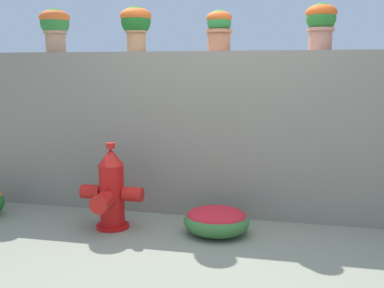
% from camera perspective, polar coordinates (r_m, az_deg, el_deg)
% --- Properties ---
extents(ground_plane, '(24.00, 24.00, 0.00)m').
position_cam_1_polar(ground_plane, '(3.48, 0.51, -14.87)').
color(ground_plane, gray).
extents(stone_wall, '(6.22, 0.32, 1.59)m').
position_cam_1_polar(stone_wall, '(4.49, 3.97, 1.22)').
color(stone_wall, gray).
rests_on(stone_wall, ground).
extents(potted_plant_1, '(0.31, 0.31, 0.45)m').
position_cam_1_polar(potted_plant_1, '(5.08, -16.70, 14.00)').
color(potted_plant_1, '#AB7C5E').
rests_on(potted_plant_1, stone_wall).
extents(potted_plant_2, '(0.30, 0.30, 0.44)m').
position_cam_1_polar(potted_plant_2, '(4.64, -6.99, 14.73)').
color(potted_plant_2, '#BA7D53').
rests_on(potted_plant_2, stone_wall).
extents(potted_plant_3, '(0.25, 0.25, 0.38)m').
position_cam_1_polar(potted_plant_3, '(4.44, 3.39, 14.29)').
color(potted_plant_3, '#C4704E').
rests_on(potted_plant_3, stone_wall).
extents(potted_plant_4, '(0.28, 0.28, 0.42)m').
position_cam_1_polar(potted_plant_4, '(4.43, 15.75, 14.46)').
color(potted_plant_4, tan).
rests_on(potted_plant_4, stone_wall).
extents(fire_hydrant, '(0.57, 0.45, 0.78)m').
position_cam_1_polar(fire_hydrant, '(4.19, -10.06, -5.85)').
color(fire_hydrant, red).
rests_on(fire_hydrant, ground).
extents(flower_bush_left, '(0.58, 0.52, 0.25)m').
position_cam_1_polar(flower_bush_left, '(4.05, 3.05, -9.42)').
color(flower_bush_left, '#3B7034').
rests_on(flower_bush_left, ground).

